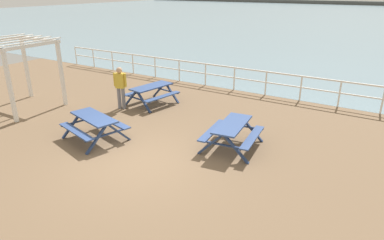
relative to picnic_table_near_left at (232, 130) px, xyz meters
The scene contains 8 objects.
ground_plane 2.87m from the picnic_table_near_left, 130.60° to the right, with size 30.00×24.00×0.20m, color brown.
sea_band 50.67m from the picnic_table_near_left, 92.05° to the left, with size 142.00×90.00×0.01m, color gray.
seaward_railing 5.92m from the picnic_table_near_left, 107.87° to the left, with size 23.07×0.07×1.08m.
picnic_table_near_left is the anchor object (origin of this frame).
picnic_table_mid_centre 4.96m from the picnic_table_near_left, 156.56° to the left, with size 1.79×2.02×0.80m.
picnic_table_far_left 4.28m from the picnic_table_near_left, 156.30° to the right, with size 2.12×1.91×0.80m.
visitor 5.32m from the picnic_table_near_left, behind, with size 0.51×0.32×1.66m.
lattice_pergola 8.78m from the picnic_table_near_left, behind, with size 2.50×2.61×2.70m.
Camera 1 is at (5.71, -6.44, 4.55)m, focal length 32.09 mm.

